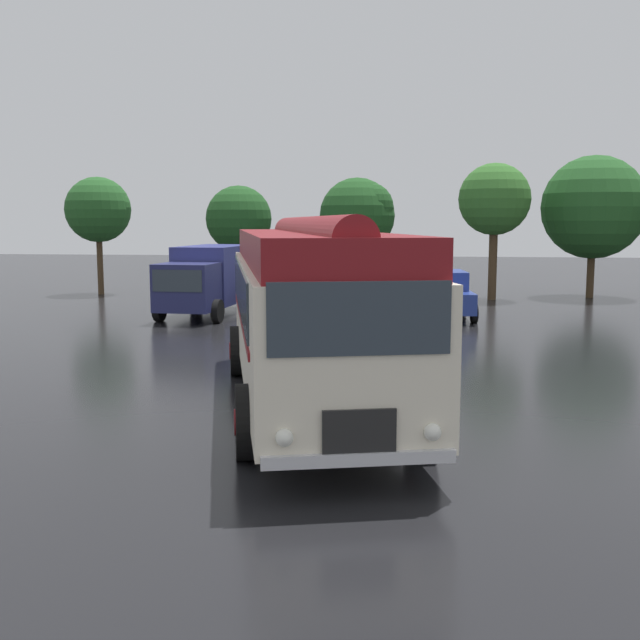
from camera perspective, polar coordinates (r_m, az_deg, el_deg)
ground_plane at (r=14.16m, az=1.49°, el=-6.38°), size 120.00×120.00×0.00m
vintage_bus at (r=13.74m, az=-0.77°, el=1.22°), size 4.95×10.38×3.49m
car_near_left at (r=27.25m, az=-2.31°, el=2.14°), size 2.15×4.29×1.66m
car_mid_left at (r=26.88m, az=3.10°, el=2.06°), size 2.20×4.32×1.66m
car_mid_right at (r=26.89m, az=9.37°, el=1.98°), size 2.23×4.33×1.66m
box_van at (r=27.64m, az=-8.48°, el=3.22°), size 2.61×5.88×2.50m
tree_far_left at (r=36.46m, az=-16.39°, el=8.08°), size 3.03×3.02×5.45m
tree_left_of_centre at (r=34.41m, az=-6.16°, el=7.74°), size 2.98×2.98×5.01m
tree_centre at (r=33.90m, az=3.03°, el=8.06°), size 3.39×3.39×5.35m
tree_right_of_centre at (r=33.47m, az=12.97°, el=8.93°), size 3.09×3.09×5.89m
tree_far_right at (r=35.57m, az=19.97°, el=8.11°), size 4.56×4.56×6.30m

